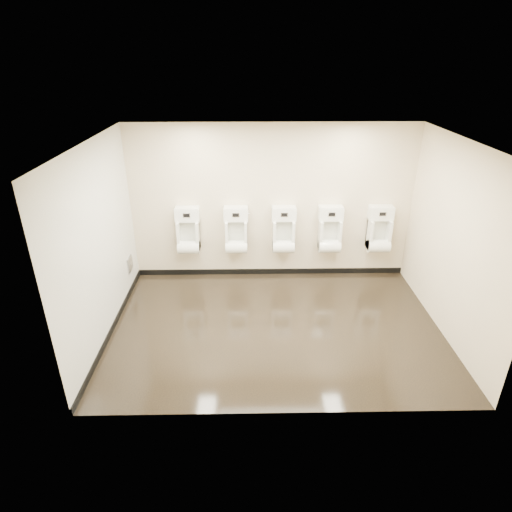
{
  "coord_description": "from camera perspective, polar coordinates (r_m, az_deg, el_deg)",
  "views": [
    {
      "loc": [
        -0.41,
        -5.47,
        3.84
      ],
      "look_at": [
        -0.3,
        0.55,
        0.95
      ],
      "focal_mm": 30.0,
      "sensor_mm": 36.0,
      "label": 1
    }
  ],
  "objects": [
    {
      "name": "urinal_4",
      "position": [
        8.02,
        16.09,
        3.04
      ],
      "size": [
        0.44,
        0.33,
        0.82
      ],
      "color": "white",
      "rests_on": "back_wall"
    },
    {
      "name": "urinal_2",
      "position": [
        7.69,
        3.69,
        3.06
      ],
      "size": [
        0.44,
        0.33,
        0.82
      ],
      "color": "white",
      "rests_on": "back_wall"
    },
    {
      "name": "urinal_3",
      "position": [
        7.8,
        9.8,
        3.07
      ],
      "size": [
        0.44,
        0.33,
        0.82
      ],
      "color": "white",
      "rests_on": "back_wall"
    },
    {
      "name": "front_wall",
      "position": [
        4.47,
        4.39,
        -7.52
      ],
      "size": [
        5.0,
        0.02,
        2.8
      ],
      "primitive_type": "cube",
      "color": "beige",
      "rests_on": "ground"
    },
    {
      "name": "right_wall",
      "position": [
        6.66,
        24.93,
        1.66
      ],
      "size": [
        0.02,
        3.5,
        2.8
      ],
      "primitive_type": "cube",
      "color": "beige",
      "rests_on": "ground"
    },
    {
      "name": "urinal_1",
      "position": [
        7.67,
        -2.65,
        3.02
      ],
      "size": [
        0.44,
        0.33,
        0.82
      ],
      "color": "white",
      "rests_on": "back_wall"
    },
    {
      "name": "urinal_0",
      "position": [
        7.74,
        -9.01,
        2.94
      ],
      "size": [
        0.44,
        0.33,
        0.82
      ],
      "color": "white",
      "rests_on": "back_wall"
    },
    {
      "name": "ground",
      "position": [
        6.7,
        2.66,
        -9.36
      ],
      "size": [
        5.0,
        3.5,
        0.0
      ],
      "primitive_type": "cube",
      "color": "black",
      "rests_on": "ground"
    },
    {
      "name": "access_panel",
      "position": [
        7.75,
        -16.48,
        -1.03
      ],
      "size": [
        0.04,
        0.25,
        0.25
      ],
      "color": "#9E9EA3",
      "rests_on": "left_wall"
    },
    {
      "name": "left_wall",
      "position": [
        6.35,
        -20.22,
        1.38
      ],
      "size": [
        0.02,
        3.5,
        2.8
      ],
      "primitive_type": "cube",
      "color": "beige",
      "rests_on": "ground"
    },
    {
      "name": "tile_overlay_left",
      "position": [
        6.35,
        -20.17,
        1.38
      ],
      "size": [
        0.01,
        3.5,
        2.8
      ],
      "primitive_type": "cube",
      "color": "white",
      "rests_on": "ground"
    },
    {
      "name": "ceiling",
      "position": [
        5.59,
        3.26,
        14.88
      ],
      "size": [
        5.0,
        3.5,
        0.0
      ],
      "primitive_type": "cube",
      "color": "silver"
    },
    {
      "name": "back_wall",
      "position": [
        7.63,
        2.08,
        7.0
      ],
      "size": [
        5.0,
        0.02,
        2.8
      ],
      "primitive_type": "cube",
      "color": "beige",
      "rests_on": "ground"
    },
    {
      "name": "skirting_back",
      "position": [
        8.16,
        1.93,
        -2.05
      ],
      "size": [
        5.0,
        0.02,
        0.1
      ],
      "primitive_type": "cube",
      "color": "black",
      "rests_on": "ground"
    },
    {
      "name": "skirting_left",
      "position": [
        6.97,
        -18.44,
        -8.78
      ],
      "size": [
        0.02,
        3.5,
        0.1
      ],
      "primitive_type": "cube",
      "color": "black",
      "rests_on": "ground"
    }
  ]
}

